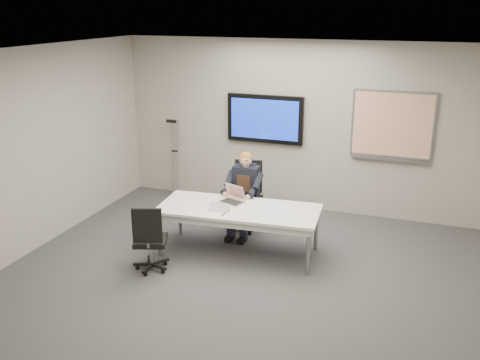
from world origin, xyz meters
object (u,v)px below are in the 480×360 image
(laptop, at_px, (233,198))
(office_chair_near, at_px, (151,250))
(office_chair_far, at_px, (247,208))
(seated_person, at_px, (242,203))
(conference_table, at_px, (239,213))

(laptop, bearing_deg, office_chair_near, -103.59)
(office_chair_far, xyz_separation_m, office_chair_near, (-0.71, -1.75, -0.04))
(office_chair_far, distance_m, office_chair_near, 1.89)
(office_chair_far, relative_size, office_chair_near, 1.13)
(office_chair_far, height_order, laptop, office_chair_far)
(office_chair_near, xyz_separation_m, seated_person, (0.72, 1.51, 0.21))
(office_chair_far, xyz_separation_m, laptop, (0.02, -0.67, 0.41))
(office_chair_far, bearing_deg, conference_table, -90.43)
(office_chair_near, bearing_deg, laptop, -144.40)
(conference_table, xyz_separation_m, seated_person, (-0.17, 0.63, -0.10))
(conference_table, bearing_deg, seated_person, 100.64)
(laptop, bearing_deg, office_chair_far, 112.59)
(conference_table, bearing_deg, office_chair_far, 97.16)
(conference_table, xyz_separation_m, office_chair_far, (-0.18, 0.87, -0.27))
(seated_person, height_order, laptop, seated_person)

